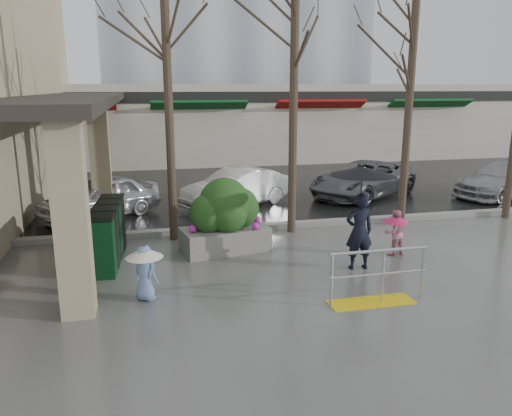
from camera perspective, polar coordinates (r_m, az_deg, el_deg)
name	(u,v)px	position (r m, az deg, el deg)	size (l,w,h in m)	color
ground	(286,284)	(10.21, 3.40, -8.68)	(120.00, 120.00, 0.00)	#51514F
street_asphalt	(187,151)	(31.41, -7.85, 6.49)	(120.00, 36.00, 0.01)	black
curb	(246,228)	(13.86, -1.18, -2.25)	(120.00, 0.30, 0.15)	gray
canopy_slab	(71,95)	(17.19, -20.36, 12.02)	(2.80, 18.00, 0.25)	#2D2823
pillar_front	(71,218)	(8.90, -20.34, -1.03)	(0.55, 0.55, 3.50)	tan
pillar_back	(101,162)	(15.26, -17.35, 5.05)	(0.55, 0.55, 3.50)	tan
storefront_row	(230,122)	(27.48, -3.00, 9.79)	(34.00, 6.74, 4.00)	beige
handrail	(375,283)	(9.50, 13.48, -8.37)	(1.90, 0.50, 1.03)	yellow
tree_west	(166,35)	(12.73, -10.27, 18.91)	(3.20, 3.20, 6.80)	#382B21
tree_midwest	(295,31)	(13.30, 4.45, 19.49)	(3.20, 3.20, 7.00)	#382B21
tree_mideast	(413,49)	(14.58, 17.50, 16.95)	(3.20, 3.20, 6.50)	#382B21
woman	(361,204)	(10.85, 11.86, 0.43)	(1.40, 1.40, 2.30)	black
child_pink	(395,229)	(12.16, 15.57, -2.36)	(0.63, 0.63, 1.09)	pink
child_blue	(145,266)	(9.48, -12.59, -6.53)	(0.70, 0.70, 1.06)	#6C8BC1
planter	(225,216)	(11.99, -3.57, -0.94)	(2.21, 1.40, 1.80)	slate
news_boxes	(108,233)	(11.73, -16.52, -2.79)	(0.71, 2.42, 1.33)	#0D3A1B
car_a	(99,197)	(15.78, -17.51, 1.17)	(1.49, 3.70, 1.26)	silver
car_b	(237,188)	(16.52, -2.20, 2.34)	(1.33, 3.82, 1.26)	white
car_c	(363,179)	(18.43, 12.12, 3.24)	(2.09, 4.53, 1.26)	slate
car_d	(506,179)	(20.21, 26.62, 2.99)	(1.77, 4.34, 1.26)	#A2A2A6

